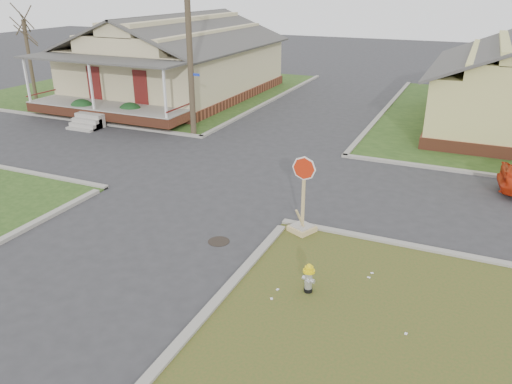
% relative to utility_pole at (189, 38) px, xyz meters
% --- Properties ---
extents(ground, '(120.00, 120.00, 0.00)m').
position_rel_utility_pole_xyz_m(ground, '(4.20, -8.90, -4.66)').
color(ground, '#2E2D30').
rests_on(ground, ground).
extents(verge_far_left, '(19.00, 19.00, 0.05)m').
position_rel_utility_pole_xyz_m(verge_far_left, '(-8.80, 9.10, -4.64)').
color(verge_far_left, '#274318').
rests_on(verge_far_left, ground).
extents(curbs, '(80.00, 40.00, 0.12)m').
position_rel_utility_pole_xyz_m(curbs, '(4.20, -3.90, -4.66)').
color(curbs, gray).
rests_on(curbs, ground).
extents(manhole, '(0.64, 0.64, 0.01)m').
position_rel_utility_pole_xyz_m(manhole, '(6.40, -9.40, -4.66)').
color(manhole, black).
rests_on(manhole, ground).
extents(corner_house, '(10.10, 15.50, 5.30)m').
position_rel_utility_pole_xyz_m(corner_house, '(-5.80, 7.78, -2.38)').
color(corner_house, brown).
rests_on(corner_house, ground).
extents(side_house_yellow, '(7.60, 11.60, 4.70)m').
position_rel_utility_pole_xyz_m(side_house_yellow, '(14.20, 7.60, -2.47)').
color(side_house_yellow, brown).
rests_on(side_house_yellow, ground).
extents(utility_pole, '(1.80, 0.28, 9.00)m').
position_rel_utility_pole_xyz_m(utility_pole, '(0.00, 0.00, 0.00)').
color(utility_pole, '#3C3222').
rests_on(utility_pole, ground).
extents(tree_far_left, '(0.22, 0.22, 4.90)m').
position_rel_utility_pole_xyz_m(tree_far_left, '(-13.80, 3.10, -2.16)').
color(tree_far_left, '#3C3222').
rests_on(tree_far_left, verge_far_left).
extents(fire_hydrant, '(0.29, 0.29, 0.77)m').
position_rel_utility_pole_xyz_m(fire_hydrant, '(9.64, -10.85, -4.19)').
color(fire_hydrant, black).
rests_on(fire_hydrant, ground).
extents(stop_sign, '(0.68, 0.67, 2.41)m').
position_rel_utility_pole_xyz_m(stop_sign, '(8.44, -7.86, -4.09)').
color(stop_sign, tan).
rests_on(stop_sign, ground).
extents(hedge_left, '(1.45, 1.18, 1.10)m').
position_rel_utility_pole_xyz_m(hedge_left, '(-7.14, 0.10, -4.06)').
color(hedge_left, '#163E1D').
rests_on(hedge_left, verge_far_left).
extents(hedge_right, '(1.41, 1.16, 1.08)m').
position_rel_utility_pole_xyz_m(hedge_right, '(-4.29, 0.63, -4.07)').
color(hedge_right, '#163E1D').
rests_on(hedge_right, verge_far_left).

